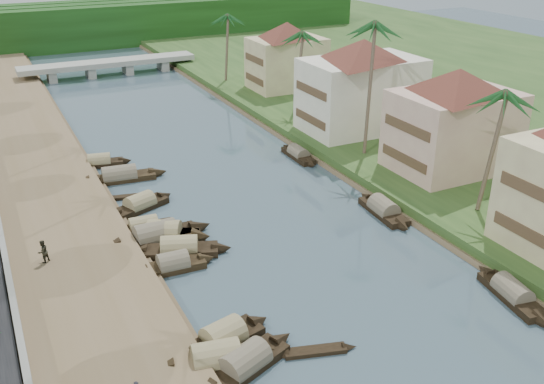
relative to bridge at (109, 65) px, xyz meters
name	(u,v)px	position (x,y,z in m)	size (l,w,h in m)	color
ground	(355,306)	(0.00, -72.00, -1.72)	(220.00, 220.00, 0.00)	#3E525D
left_bank	(57,225)	(-16.00, -52.00, -1.32)	(10.00, 180.00, 0.80)	brown
right_bank	(401,155)	(19.00, -52.00, -1.12)	(16.00, 180.00, 1.20)	#25441B
treeline	(76,25)	(0.00, 28.00, 2.28)	(120.00, 14.00, 8.00)	black
bridge	(109,65)	(0.00, 0.00, 0.00)	(28.00, 4.00, 2.40)	#97988E
building_mid	(454,119)	(19.99, -58.00, 4.41)	(14.11, 14.11, 9.70)	beige
building_far	(362,84)	(18.99, -44.00, 4.66)	(15.59, 15.59, 10.20)	white
building_distant	(287,55)	(19.99, -24.00, 4.16)	(12.62, 12.62, 9.20)	beige
sampan_3	(245,364)	(-9.08, -74.49, -1.31)	(8.07, 4.44, 2.17)	black
sampan_4	(216,360)	(-10.41, -73.45, -1.30)	(8.24, 3.25, 2.28)	black
sampan_5	(224,338)	(-9.29, -71.82, -1.31)	(7.21, 3.40, 2.24)	black
sampan_6	(173,265)	(-9.36, -62.35, -1.31)	(6.53, 1.87, 1.97)	black
sampan_7	(180,249)	(-8.23, -60.38, -1.31)	(8.17, 4.43, 2.17)	black
sampan_8	(164,234)	(-8.55, -57.56, -1.30)	(7.48, 5.33, 2.34)	black
sampan_9	(156,236)	(-9.25, -57.56, -1.30)	(9.63, 2.33, 2.39)	black
sampan_10	(144,227)	(-9.68, -55.65, -1.32)	(6.68, 1.84, 1.88)	black
sampan_11	(140,205)	(-8.85, -51.39, -1.31)	(7.24, 4.17, 2.08)	black
sampan_12	(120,177)	(-8.93, -44.23, -1.31)	(9.61, 2.74, 2.25)	black
sampan_13	(100,162)	(-9.87, -39.46, -1.32)	(6.79, 2.76, 1.87)	black
sampan_14	(512,294)	(9.86, -76.01, -1.31)	(2.77, 8.01, 1.95)	black
sampan_15	(384,210)	(9.72, -61.70, -1.31)	(2.22, 7.99, 2.13)	black
sampan_16	(298,155)	(9.60, -46.59, -1.32)	(1.55, 7.21, 1.82)	black
canoe_1	(315,351)	(-4.76, -74.96, -1.62)	(5.12, 2.21, 0.82)	black
canoe_2	(124,198)	(-9.59, -48.51, -1.62)	(5.12, 1.83, 0.74)	black
palm_1	(497,97)	(16.00, -66.44, 9.09)	(3.20, 3.20, 11.37)	brown
palm_2	(373,28)	(15.00, -51.03, 12.17)	(3.20, 3.20, 14.62)	brown
palm_3	(298,35)	(16.00, -34.32, 8.75)	(3.20, 3.20, 11.04)	brown
palm_7	(225,17)	(14.00, -16.11, 8.64)	(3.20, 3.20, 10.93)	brown
tree_6	(382,78)	(24.00, -41.05, 4.19)	(4.89, 4.89, 6.80)	#4F3B2D
person_far	(43,251)	(-17.71, -58.45, -0.06)	(0.84, 0.65, 1.73)	#2E2C20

